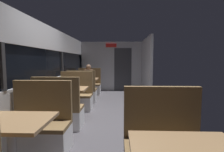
{
  "coord_description": "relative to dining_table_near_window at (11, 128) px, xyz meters",
  "views": [
    {
      "loc": [
        0.35,
        -3.98,
        1.42
      ],
      "look_at": [
        0.13,
        1.89,
        0.9
      ],
      "focal_mm": 27.77,
      "sensor_mm": 36.0,
      "label": 1
    }
  ],
  "objects": [
    {
      "name": "seated_passenger",
      "position": [
        0.0,
        5.26,
        -0.1
      ],
      "size": [
        0.47,
        0.55,
        1.26
      ],
      "color": "#26262D",
      "rests_on": "ground_plane"
    },
    {
      "name": "bench_far_window_facing_entry",
      "position": [
        0.0,
        5.33,
        -0.31
      ],
      "size": [
        0.95,
        0.5,
        1.1
      ],
      "color": "silver",
      "rests_on": "ground_plane"
    },
    {
      "name": "bench_near_window_facing_entry",
      "position": [
        0.0,
        0.7,
        -0.31
      ],
      "size": [
        0.95,
        0.5,
        1.1
      ],
      "color": "silver",
      "rests_on": "ground_plane"
    },
    {
      "name": "bench_mid_window_facing_end",
      "position": [
        0.0,
        1.62,
        -0.31
      ],
      "size": [
        0.95,
        0.5,
        1.1
      ],
      "color": "silver",
      "rests_on": "ground_plane"
    },
    {
      "name": "bench_mid_window_facing_entry",
      "position": [
        0.0,
        3.02,
        -0.31
      ],
      "size": [
        0.95,
        0.5,
        1.1
      ],
      "color": "silver",
      "rests_on": "ground_plane"
    },
    {
      "name": "dining_table_near_window",
      "position": [
        0.0,
        0.0,
        0.0
      ],
      "size": [
        0.9,
        0.7,
        0.74
      ],
      "color": "#9E9EA3",
      "rests_on": "ground_plane"
    },
    {
      "name": "ground_plane",
      "position": [
        0.89,
        2.09,
        -0.65
      ],
      "size": [
        3.3,
        9.2,
        0.02
      ],
      "primitive_type": "cube",
      "color": "#423F44"
    },
    {
      "name": "carriage_aisle_panel_right",
      "position": [
        2.34,
        5.09,
        0.51
      ],
      "size": [
        0.08,
        2.4,
        2.3
      ],
      "primitive_type": "cube",
      "color": "#B2B2B7",
      "rests_on": "ground_plane"
    },
    {
      "name": "bench_far_window_facing_end",
      "position": [
        0.0,
        3.93,
        -0.31
      ],
      "size": [
        0.95,
        0.5,
        1.1
      ],
      "color": "silver",
      "rests_on": "ground_plane"
    },
    {
      "name": "carriage_window_panel_left",
      "position": [
        -0.56,
        2.09,
        0.47
      ],
      "size": [
        0.09,
        8.48,
        2.3
      ],
      "color": "#B2B2B7",
      "rests_on": "ground_plane"
    },
    {
      "name": "carriage_end_bulkhead",
      "position": [
        0.95,
        6.28,
        0.5
      ],
      "size": [
        2.9,
        0.11,
        2.3
      ],
      "color": "#B2B2B7",
      "rests_on": "ground_plane"
    },
    {
      "name": "dining_table_mid_window",
      "position": [
        0.0,
        2.32,
        0.0
      ],
      "size": [
        0.9,
        0.7,
        0.74
      ],
      "color": "#9E9EA3",
      "rests_on": "ground_plane"
    },
    {
      "name": "dining_table_far_window",
      "position": [
        0.0,
        4.63,
        0.0
      ],
      "size": [
        0.9,
        0.7,
        0.74
      ],
      "color": "#9E9EA3",
      "rests_on": "ground_plane"
    }
  ]
}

